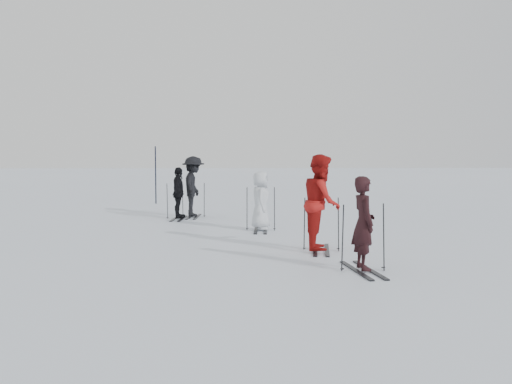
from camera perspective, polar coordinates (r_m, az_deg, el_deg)
ground at (r=14.26m, az=0.11°, el=-4.29°), size 120.00×120.00×0.00m
skier_near_dark at (r=10.02m, az=10.70°, el=-3.23°), size 0.46×0.63×1.62m
skier_red at (r=11.94m, az=6.57°, el=-1.14°), size 0.88×1.06×1.99m
skier_grey at (r=14.98m, az=0.48°, el=-0.95°), size 0.52×0.77×1.53m
skier_uphill_left at (r=17.70m, az=-7.76°, el=-0.16°), size 0.44×0.94×1.57m
skier_uphill_far at (r=18.14m, az=-6.29°, el=0.48°), size 0.78×1.27×1.90m
skis_near_dark at (r=10.04m, az=10.68°, el=-4.38°), size 1.75×1.08×1.21m
skis_red at (r=11.98m, az=6.56°, el=-3.12°), size 1.68×1.04×1.15m
skis_grey at (r=15.00m, az=0.48°, el=-1.61°), size 1.66×0.94×1.18m
skis_uphill_left at (r=17.71m, az=-7.76°, el=-0.86°), size 1.61×0.92×1.14m
skis_uphill_far at (r=18.17m, az=-6.28°, el=-0.75°), size 1.58×0.90×1.12m
piste_marker at (r=23.14m, az=-10.00°, el=1.69°), size 0.06×0.06×2.29m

